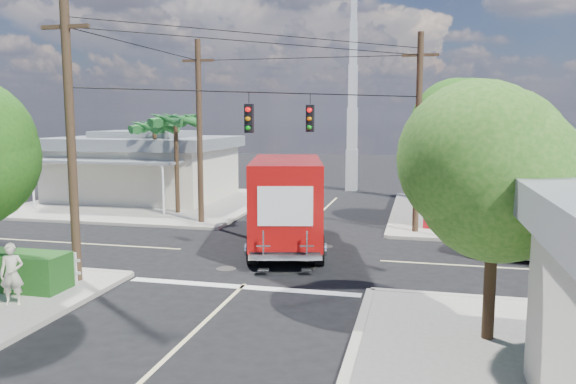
% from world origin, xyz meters
% --- Properties ---
extents(ground, '(120.00, 120.00, 0.00)m').
position_xyz_m(ground, '(0.00, 0.00, 0.00)').
color(ground, black).
rests_on(ground, ground).
extents(sidewalk_ne, '(14.12, 14.12, 0.14)m').
position_xyz_m(sidewalk_ne, '(10.88, 10.88, 0.07)').
color(sidewalk_ne, gray).
rests_on(sidewalk_ne, ground).
extents(sidewalk_nw, '(14.12, 14.12, 0.14)m').
position_xyz_m(sidewalk_nw, '(-10.88, 10.88, 0.07)').
color(sidewalk_nw, gray).
rests_on(sidewalk_nw, ground).
extents(road_markings, '(32.00, 32.00, 0.01)m').
position_xyz_m(road_markings, '(0.00, -1.47, 0.01)').
color(road_markings, beige).
rests_on(road_markings, ground).
extents(building_ne, '(11.80, 10.20, 4.50)m').
position_xyz_m(building_ne, '(12.50, 11.97, 2.32)').
color(building_ne, silver).
rests_on(building_ne, sidewalk_ne).
extents(building_nw, '(10.80, 10.20, 4.30)m').
position_xyz_m(building_nw, '(-12.00, 12.46, 2.22)').
color(building_nw, beige).
rests_on(building_nw, sidewalk_nw).
extents(radio_tower, '(0.80, 0.80, 17.00)m').
position_xyz_m(radio_tower, '(0.50, 20.00, 5.64)').
color(radio_tower, silver).
rests_on(radio_tower, ground).
extents(tree_ne_front, '(4.21, 4.14, 6.66)m').
position_xyz_m(tree_ne_front, '(7.21, 6.76, 4.77)').
color(tree_ne_front, '#422D1C').
rests_on(tree_ne_front, sidewalk_ne).
extents(tree_ne_back, '(3.77, 3.66, 5.82)m').
position_xyz_m(tree_ne_back, '(9.81, 8.96, 4.19)').
color(tree_ne_back, '#422D1C').
rests_on(tree_ne_back, sidewalk_ne).
extents(tree_se, '(3.67, 3.54, 5.62)m').
position_xyz_m(tree_se, '(7.01, -7.24, 4.04)').
color(tree_se, '#422D1C').
rests_on(tree_se, sidewalk_se).
extents(palm_nw_front, '(3.01, 3.08, 5.59)m').
position_xyz_m(palm_nw_front, '(-7.50, 7.50, 5.04)').
color(palm_nw_front, '#422D1C').
rests_on(palm_nw_front, sidewalk_nw).
extents(palm_nw_back, '(3.01, 3.08, 5.19)m').
position_xyz_m(palm_nw_back, '(-9.50, 9.00, 4.67)').
color(palm_nw_back, '#422D1C').
rests_on(palm_nw_back, sidewalk_nw).
extents(utility_poles, '(12.00, 10.68, 9.00)m').
position_xyz_m(utility_poles, '(-1.58, 1.60, 4.67)').
color(utility_poles, '#473321').
rests_on(utility_poles, ground).
extents(vending_boxes, '(1.90, 0.50, 1.10)m').
position_xyz_m(vending_boxes, '(6.50, 6.20, 0.69)').
color(vending_boxes, '#9F0B13').
rests_on(vending_boxes, sidewalk_ne).
extents(delivery_truck, '(4.30, 8.80, 3.67)m').
position_xyz_m(delivery_truck, '(0.09, 1.39, 1.86)').
color(delivery_truck, black).
rests_on(delivery_truck, ground).
extents(parked_car, '(6.74, 4.76, 1.71)m').
position_xyz_m(parked_car, '(10.06, 1.59, 0.85)').
color(parked_car, silver).
rests_on(parked_car, ground).
extents(pedestrian, '(0.74, 0.62, 1.72)m').
position_xyz_m(pedestrian, '(-5.55, -7.70, 1.00)').
color(pedestrian, beige).
rests_on(pedestrian, sidewalk_sw).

